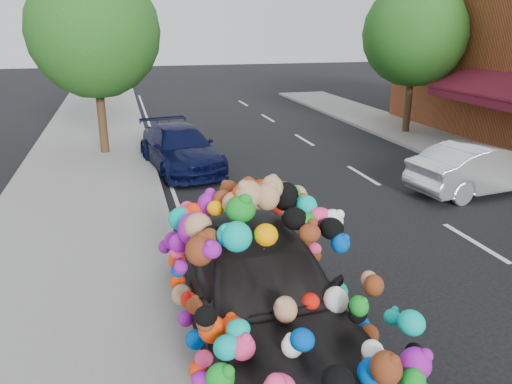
{
  "coord_description": "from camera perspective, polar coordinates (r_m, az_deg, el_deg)",
  "views": [
    {
      "loc": [
        -3.15,
        -7.84,
        4.2
      ],
      "look_at": [
        -0.86,
        0.62,
        1.28
      ],
      "focal_mm": 35.0,
      "sensor_mm": 36.0,
      "label": 1
    }
  ],
  "objects": [
    {
      "name": "silver_hatchback",
      "position": [
        14.38,
        24.41,
        2.53
      ],
      "size": [
        4.18,
        1.95,
        1.32
      ],
      "primitive_type": "imported",
      "rotation": [
        0.0,
        0.0,
        1.71
      ],
      "color": "silver",
      "rests_on": "ground"
    },
    {
      "name": "lane_markings",
      "position": [
        11.16,
        23.72,
        -5.28
      ],
      "size": [
        6.0,
        50.0,
        0.01
      ],
      "primitive_type": null,
      "color": "silver",
      "rests_on": "ground"
    },
    {
      "name": "kerb",
      "position": [
        8.9,
        -8.33,
        -9.45
      ],
      "size": [
        0.15,
        60.0,
        0.13
      ],
      "primitive_type": "cube",
      "color": "gray",
      "rests_on": "ground"
    },
    {
      "name": "navy_sedan",
      "position": [
        15.46,
        -8.67,
        4.98
      ],
      "size": [
        2.5,
        4.73,
        1.31
      ],
      "primitive_type": "imported",
      "rotation": [
        0.0,
        0.0,
        0.15
      ],
      "color": "black",
      "rests_on": "ground"
    },
    {
      "name": "tree_far_b",
      "position": [
        21.04,
        17.67,
        16.79
      ],
      "size": [
        4.0,
        4.0,
        5.9
      ],
      "color": "#332114",
      "rests_on": "ground"
    },
    {
      "name": "sidewalk",
      "position": [
        8.94,
        -21.03,
        -10.48
      ],
      "size": [
        4.0,
        60.0,
        0.12
      ],
      "primitive_type": "cube",
      "color": "gray",
      "rests_on": "ground"
    },
    {
      "name": "ground",
      "position": [
        9.44,
        6.12,
        -8.1
      ],
      "size": [
        100.0,
        100.0,
        0.0
      ],
      "primitive_type": "plane",
      "color": "black",
      "rests_on": "ground"
    },
    {
      "name": "tree_near_sidewalk",
      "position": [
        17.35,
        -18.07,
        17.01
      ],
      "size": [
        4.2,
        4.2,
        6.13
      ],
      "color": "#332114",
      "rests_on": "ground"
    },
    {
      "name": "plush_art_car",
      "position": [
        6.75,
        0.2,
        -7.99
      ],
      "size": [
        2.47,
        5.15,
        2.31
      ],
      "rotation": [
        0.0,
        0.0,
        0.03
      ],
      "color": "black",
      "rests_on": "ground"
    }
  ]
}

